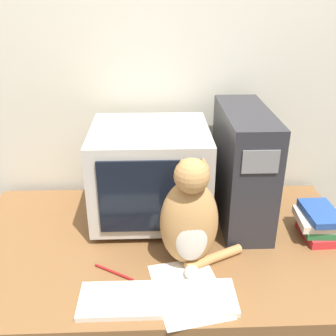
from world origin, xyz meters
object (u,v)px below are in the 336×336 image
(crt_monitor, at_px, (150,173))
(book_stack, at_px, (318,223))
(pen, at_px, (114,272))
(keyboard, at_px, (158,299))
(computer_tower, at_px, (242,166))
(cat, at_px, (190,219))

(crt_monitor, bearing_deg, book_stack, -14.99)
(pen, bearing_deg, keyboard, -42.59)
(computer_tower, bearing_deg, book_stack, -29.81)
(keyboard, height_order, book_stack, book_stack)
(keyboard, height_order, cat, cat)
(crt_monitor, relative_size, book_stack, 2.39)
(computer_tower, height_order, book_stack, computer_tower)
(book_stack, xyz_separation_m, pen, (-0.77, -0.19, -0.05))
(crt_monitor, relative_size, keyboard, 0.94)
(crt_monitor, xyz_separation_m, keyboard, (0.02, -0.50, -0.19))
(computer_tower, height_order, pen, computer_tower)
(computer_tower, relative_size, pen, 3.44)
(computer_tower, distance_m, cat, 0.39)
(cat, bearing_deg, keyboard, -124.71)
(book_stack, relative_size, pen, 1.39)
(cat, relative_size, pen, 2.97)
(keyboard, distance_m, book_stack, 0.71)
(computer_tower, xyz_separation_m, cat, (-0.24, -0.30, -0.05))
(keyboard, bearing_deg, cat, 58.75)
(keyboard, relative_size, cat, 1.18)
(crt_monitor, distance_m, computer_tower, 0.37)
(crt_monitor, distance_m, pen, 0.43)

